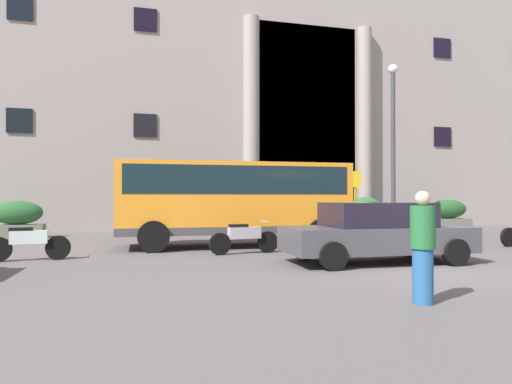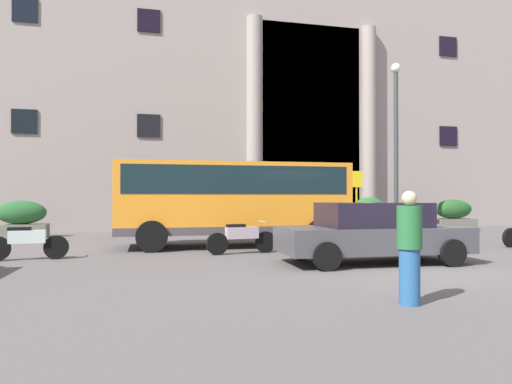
# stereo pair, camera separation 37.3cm
# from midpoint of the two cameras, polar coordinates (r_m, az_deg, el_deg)

# --- Properties ---
(ground_plane) EXTENTS (80.00, 64.00, 0.12)m
(ground_plane) POSITION_cam_midpoint_polar(r_m,az_deg,el_deg) (11.25, 16.85, -8.88)
(ground_plane) COLOR #585152
(office_building_facade) EXTENTS (39.30, 9.64, 21.97)m
(office_building_facade) POSITION_cam_midpoint_polar(r_m,az_deg,el_deg) (29.12, -2.83, 18.26)
(office_building_facade) COLOR gray
(office_building_facade) RESTS_ON ground_plane
(orange_minibus) EXTENTS (7.24, 2.77, 2.63)m
(orange_minibus) POSITION_cam_midpoint_polar(r_m,az_deg,el_deg) (15.26, -3.41, -0.54)
(orange_minibus) COLOR orange
(orange_minibus) RESTS_ON ground_plane
(bus_stop_sign) EXTENTS (0.44, 0.08, 2.53)m
(bus_stop_sign) POSITION_cam_midpoint_polar(r_m,az_deg,el_deg) (18.29, 11.14, -0.57)
(bus_stop_sign) COLOR #9D9C19
(bus_stop_sign) RESTS_ON ground_plane
(hedge_planter_east) EXTENTS (2.00, 0.79, 1.26)m
(hedge_planter_east) POSITION_cam_midpoint_polar(r_m,az_deg,el_deg) (19.84, -13.38, -3.35)
(hedge_planter_east) COLOR #6F5F5F
(hedge_planter_east) RESTS_ON ground_plane
(hedge_planter_far_east) EXTENTS (1.92, 0.91, 1.43)m
(hedge_planter_far_east) POSITION_cam_midpoint_polar(r_m,az_deg,el_deg) (20.44, -27.01, -2.99)
(hedge_planter_far_east) COLOR #656857
(hedge_planter_far_east) RESTS_ON ground_plane
(hedge_planter_far_west) EXTENTS (2.02, 0.92, 1.44)m
(hedge_planter_far_west) POSITION_cam_midpoint_polar(r_m,az_deg,el_deg) (24.75, 21.49, -2.57)
(hedge_planter_far_west) COLOR #67675D
(hedge_planter_far_west) RESTS_ON ground_plane
(hedge_planter_entrance_right) EXTENTS (1.75, 0.88, 1.73)m
(hedge_planter_entrance_right) POSITION_cam_midpoint_polar(r_m,az_deg,el_deg) (20.52, 1.06, -2.64)
(hedge_planter_entrance_right) COLOR slate
(hedge_planter_entrance_right) RESTS_ON ground_plane
(hedge_planter_west) EXTENTS (1.70, 0.87, 1.55)m
(hedge_planter_west) POSITION_cam_midpoint_polar(r_m,az_deg,el_deg) (22.70, 12.49, -2.64)
(hedge_planter_west) COLOR gray
(hedge_planter_west) RESTS_ON ground_plane
(parked_sedan_far) EXTENTS (4.45, 2.14, 1.43)m
(parked_sedan_far) POSITION_cam_midpoint_polar(r_m,az_deg,el_deg) (11.77, 13.23, -4.66)
(parked_sedan_far) COLOR #454449
(parked_sedan_far) RESTS_ON ground_plane
(motorcycle_far_end) EXTENTS (1.94, 0.55, 0.89)m
(motorcycle_far_end) POSITION_cam_midpoint_polar(r_m,az_deg,el_deg) (13.15, -26.32, -5.38)
(motorcycle_far_end) COLOR black
(motorcycle_far_end) RESTS_ON ground_plane
(motorcycle_near_kerb) EXTENTS (2.02, 0.56, 0.89)m
(motorcycle_near_kerb) POSITION_cam_midpoint_polar(r_m,az_deg,el_deg) (13.24, -2.37, -5.40)
(motorcycle_near_kerb) COLOR black
(motorcycle_near_kerb) RESTS_ON ground_plane
(pedestrian_man_crossing) EXTENTS (0.36, 0.36, 1.66)m
(pedestrian_man_crossing) POSITION_cam_midpoint_polar(r_m,az_deg,el_deg) (7.41, 17.85, -6.25)
(pedestrian_man_crossing) COLOR #275890
(pedestrian_man_crossing) RESTS_ON ground_plane
(lamppost_plaza_centre) EXTENTS (0.40, 0.40, 7.08)m
(lamppost_plaza_centre) POSITION_cam_midpoint_polar(r_m,az_deg,el_deg) (20.72, 15.49, 6.60)
(lamppost_plaza_centre) COLOR #383C3E
(lamppost_plaza_centre) RESTS_ON ground_plane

